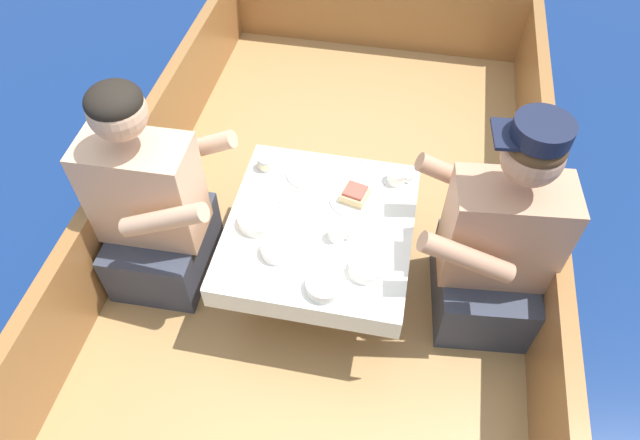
{
  "coord_description": "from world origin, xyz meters",
  "views": [
    {
      "loc": [
        0.26,
        -1.35,
        2.34
      ],
      "look_at": [
        0.0,
        -0.0,
        0.69
      ],
      "focal_mm": 32.0,
      "sensor_mm": 36.0,
      "label": 1
    }
  ],
  "objects_px": {
    "coffee_cup_port": "(337,233)",
    "tin_can": "(266,163)",
    "coffee_cup_starboard": "(397,176)",
    "person_starboard": "(495,246)",
    "person_port": "(152,208)",
    "sandwich": "(355,194)"
  },
  "relations": [
    {
      "from": "coffee_cup_starboard",
      "to": "person_starboard",
      "type": "bearing_deg",
      "value": -34.49
    },
    {
      "from": "coffee_cup_port",
      "to": "tin_can",
      "type": "distance_m",
      "value": 0.47
    },
    {
      "from": "coffee_cup_port",
      "to": "coffee_cup_starboard",
      "type": "distance_m",
      "value": 0.38
    },
    {
      "from": "coffee_cup_port",
      "to": "person_starboard",
      "type": "bearing_deg",
      "value": 6.32
    },
    {
      "from": "coffee_cup_starboard",
      "to": "tin_can",
      "type": "xyz_separation_m",
      "value": [
        -0.54,
        -0.03,
        -0.0
      ]
    },
    {
      "from": "sandwich",
      "to": "coffee_cup_port",
      "type": "bearing_deg",
      "value": -100.18
    },
    {
      "from": "sandwich",
      "to": "coffee_cup_starboard",
      "type": "height_order",
      "value": "sandwich"
    },
    {
      "from": "sandwich",
      "to": "tin_can",
      "type": "distance_m",
      "value": 0.4
    },
    {
      "from": "sandwich",
      "to": "coffee_cup_port",
      "type": "distance_m",
      "value": 0.2
    },
    {
      "from": "person_starboard",
      "to": "coffee_cup_port",
      "type": "height_order",
      "value": "person_starboard"
    },
    {
      "from": "person_starboard",
      "to": "sandwich",
      "type": "bearing_deg",
      "value": -20.33
    },
    {
      "from": "sandwich",
      "to": "coffee_cup_starboard",
      "type": "distance_m",
      "value": 0.2
    },
    {
      "from": "sandwich",
      "to": "person_port",
      "type": "bearing_deg",
      "value": -165.14
    },
    {
      "from": "sandwich",
      "to": "coffee_cup_port",
      "type": "relative_size",
      "value": 1.31
    },
    {
      "from": "coffee_cup_port",
      "to": "coffee_cup_starboard",
      "type": "xyz_separation_m",
      "value": [
        0.19,
        0.33,
        -0.0
      ]
    },
    {
      "from": "tin_can",
      "to": "coffee_cup_port",
      "type": "bearing_deg",
      "value": -41.25
    },
    {
      "from": "coffee_cup_port",
      "to": "tin_can",
      "type": "height_order",
      "value": "coffee_cup_port"
    },
    {
      "from": "person_starboard",
      "to": "coffee_cup_starboard",
      "type": "relative_size",
      "value": 9.38
    },
    {
      "from": "person_port",
      "to": "coffee_cup_starboard",
      "type": "xyz_separation_m",
      "value": [
        0.91,
        0.33,
        0.02
      ]
    },
    {
      "from": "sandwich",
      "to": "coffee_cup_port",
      "type": "height_order",
      "value": "sandwich"
    },
    {
      "from": "coffee_cup_port",
      "to": "coffee_cup_starboard",
      "type": "bearing_deg",
      "value": 60.78
    },
    {
      "from": "person_starboard",
      "to": "tin_can",
      "type": "xyz_separation_m",
      "value": [
        -0.93,
        0.24,
        0.02
      ]
    }
  ]
}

